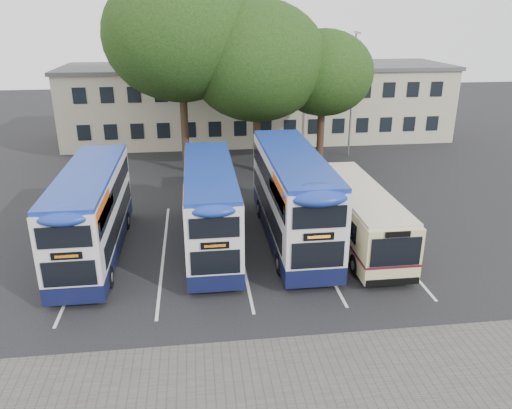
{
  "coord_description": "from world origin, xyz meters",
  "views": [
    {
      "loc": [
        -5.59,
        -15.86,
        10.24
      ],
      "look_at": [
        -2.99,
        5.0,
        2.16
      ],
      "focal_mm": 35.0,
      "sensor_mm": 36.0,
      "label": 1
    }
  ],
  "objects_px": {
    "lamp_post": "(353,89)",
    "bus_single": "(358,212)",
    "bus_dd_right": "(292,193)",
    "tree_right": "(323,73)",
    "tree_mid": "(257,61)",
    "bus_dd_left": "(92,210)",
    "bus_dd_mid": "(210,203)",
    "tree_left": "(180,35)"
  },
  "relations": [
    {
      "from": "lamp_post",
      "to": "tree_left",
      "type": "distance_m",
      "value": 13.05
    },
    {
      "from": "lamp_post",
      "to": "bus_dd_mid",
      "type": "xyz_separation_m",
      "value": [
        -11.04,
        -14.51,
        -2.95
      ]
    },
    {
      "from": "tree_left",
      "to": "tree_right",
      "type": "xyz_separation_m",
      "value": [
        9.36,
        -0.11,
        -2.43
      ]
    },
    {
      "from": "tree_mid",
      "to": "lamp_post",
      "type": "bearing_deg",
      "value": 20.33
    },
    {
      "from": "tree_mid",
      "to": "bus_dd_right",
      "type": "height_order",
      "value": "tree_mid"
    },
    {
      "from": "tree_mid",
      "to": "bus_dd_mid",
      "type": "xyz_separation_m",
      "value": [
        -3.62,
        -11.76,
        -5.21
      ]
    },
    {
      "from": "tree_mid",
      "to": "bus_single",
      "type": "relative_size",
      "value": 1.23
    },
    {
      "from": "tree_left",
      "to": "tree_right",
      "type": "height_order",
      "value": "tree_left"
    },
    {
      "from": "bus_single",
      "to": "lamp_post",
      "type": "bearing_deg",
      "value": 74.38
    },
    {
      "from": "bus_dd_right",
      "to": "bus_single",
      "type": "xyz_separation_m",
      "value": [
        3.01,
        -0.68,
        -0.81
      ]
    },
    {
      "from": "tree_right",
      "to": "bus_dd_right",
      "type": "relative_size",
      "value": 0.91
    },
    {
      "from": "tree_mid",
      "to": "bus_single",
      "type": "distance_m",
      "value": 13.86
    },
    {
      "from": "tree_left",
      "to": "bus_dd_left",
      "type": "distance_m",
      "value": 14.65
    },
    {
      "from": "tree_left",
      "to": "tree_mid",
      "type": "height_order",
      "value": "tree_left"
    },
    {
      "from": "lamp_post",
      "to": "bus_dd_right",
      "type": "distance_m",
      "value": 16.16
    },
    {
      "from": "bus_dd_right",
      "to": "tree_right",
      "type": "bearing_deg",
      "value": 69.97
    },
    {
      "from": "tree_mid",
      "to": "bus_dd_mid",
      "type": "distance_m",
      "value": 13.36
    },
    {
      "from": "bus_dd_mid",
      "to": "bus_dd_right",
      "type": "xyz_separation_m",
      "value": [
        3.86,
        0.29,
        0.22
      ]
    },
    {
      "from": "bus_dd_left",
      "to": "tree_left",
      "type": "bearing_deg",
      "value": 72.04
    },
    {
      "from": "bus_dd_left",
      "to": "bus_dd_right",
      "type": "xyz_separation_m",
      "value": [
        9.07,
        0.49,
        0.19
      ]
    },
    {
      "from": "lamp_post",
      "to": "tree_right",
      "type": "xyz_separation_m",
      "value": [
        -2.89,
        -2.45,
        1.41
      ]
    },
    {
      "from": "lamp_post",
      "to": "tree_mid",
      "type": "xyz_separation_m",
      "value": [
        -7.42,
        -2.75,
        2.26
      ]
    },
    {
      "from": "lamp_post",
      "to": "bus_dd_left",
      "type": "xyz_separation_m",
      "value": [
        -16.25,
        -14.71,
        -2.92
      ]
    },
    {
      "from": "lamp_post",
      "to": "tree_right",
      "type": "height_order",
      "value": "tree_right"
    },
    {
      "from": "bus_dd_left",
      "to": "tree_right",
      "type": "bearing_deg",
      "value": 42.52
    },
    {
      "from": "bus_dd_right",
      "to": "tree_mid",
      "type": "bearing_deg",
      "value": 91.18
    },
    {
      "from": "tree_left",
      "to": "bus_dd_right",
      "type": "xyz_separation_m",
      "value": [
        5.07,
        -11.88,
        -6.57
      ]
    },
    {
      "from": "bus_dd_left",
      "to": "bus_dd_mid",
      "type": "xyz_separation_m",
      "value": [
        5.21,
        0.2,
        -0.03
      ]
    },
    {
      "from": "tree_left",
      "to": "bus_single",
      "type": "xyz_separation_m",
      "value": [
        8.08,
        -12.56,
        -7.39
      ]
    },
    {
      "from": "lamp_post",
      "to": "bus_dd_mid",
      "type": "height_order",
      "value": "lamp_post"
    },
    {
      "from": "tree_mid",
      "to": "bus_dd_right",
      "type": "relative_size",
      "value": 1.1
    },
    {
      "from": "tree_right",
      "to": "bus_dd_left",
      "type": "xyz_separation_m",
      "value": [
        -13.36,
        -12.25,
        -4.33
      ]
    },
    {
      "from": "tree_right",
      "to": "bus_dd_left",
      "type": "distance_m",
      "value": 18.64
    },
    {
      "from": "bus_dd_mid",
      "to": "bus_dd_right",
      "type": "height_order",
      "value": "bus_dd_right"
    },
    {
      "from": "bus_dd_left",
      "to": "bus_single",
      "type": "distance_m",
      "value": 12.11
    },
    {
      "from": "tree_mid",
      "to": "bus_dd_right",
      "type": "distance_m",
      "value": 12.51
    },
    {
      "from": "tree_left",
      "to": "bus_dd_mid",
      "type": "xyz_separation_m",
      "value": [
        1.21,
        -12.17,
        -6.79
      ]
    },
    {
      "from": "bus_dd_left",
      "to": "bus_dd_right",
      "type": "bearing_deg",
      "value": 3.07
    },
    {
      "from": "lamp_post",
      "to": "tree_mid",
      "type": "relative_size",
      "value": 0.81
    },
    {
      "from": "bus_dd_right",
      "to": "bus_single",
      "type": "distance_m",
      "value": 3.2
    },
    {
      "from": "lamp_post",
      "to": "bus_single",
      "type": "relative_size",
      "value": 1.0
    },
    {
      "from": "bus_dd_mid",
      "to": "bus_dd_right",
      "type": "relative_size",
      "value": 0.91
    }
  ]
}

